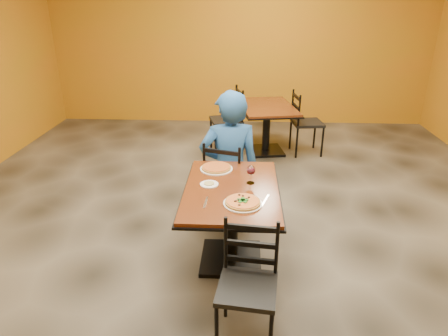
# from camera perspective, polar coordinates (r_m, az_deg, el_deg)

# --- Properties ---
(floor) EXTENTS (7.00, 8.00, 0.01)m
(floor) POSITION_cam_1_polar(r_m,az_deg,el_deg) (4.19, 1.27, -9.09)
(floor) COLOR black
(floor) RESTS_ON ground
(wall_back) EXTENTS (7.00, 0.01, 3.00)m
(wall_back) POSITION_cam_1_polar(r_m,az_deg,el_deg) (7.57, 2.39, 17.73)
(wall_back) COLOR #B86514
(wall_back) RESTS_ON ground
(table_main) EXTENTS (0.83, 1.23, 0.75)m
(table_main) POSITION_cam_1_polar(r_m,az_deg,el_deg) (3.47, 1.08, -5.78)
(table_main) COLOR #61260F
(table_main) RESTS_ON floor
(table_second) EXTENTS (0.99, 1.30, 0.75)m
(table_second) POSITION_cam_1_polar(r_m,az_deg,el_deg) (6.12, 6.21, 7.20)
(table_second) COLOR #61260F
(table_second) RESTS_ON floor
(chair_main_near) EXTENTS (0.44, 0.44, 0.88)m
(chair_main_near) POSITION_cam_1_polar(r_m,az_deg,el_deg) (2.79, 3.38, -17.11)
(chair_main_near) COLOR black
(chair_main_near) RESTS_ON floor
(chair_main_far) EXTENTS (0.51, 0.51, 0.92)m
(chair_main_far) POSITION_cam_1_polar(r_m,az_deg,el_deg) (4.22, 0.49, -1.74)
(chair_main_far) COLOR black
(chair_main_far) RESTS_ON floor
(chair_second_left) EXTENTS (0.56, 0.56, 1.01)m
(chair_second_left) POSITION_cam_1_polar(r_m,az_deg,el_deg) (6.13, 0.32, 6.88)
(chair_second_left) COLOR black
(chair_second_left) RESTS_ON floor
(chair_second_right) EXTENTS (0.49, 0.49, 0.97)m
(chair_second_right) POSITION_cam_1_polar(r_m,az_deg,el_deg) (6.20, 11.98, 6.38)
(chair_second_right) COLOR black
(chair_second_right) RESTS_ON floor
(diner) EXTENTS (0.73, 0.54, 1.39)m
(diner) POSITION_cam_1_polar(r_m,az_deg,el_deg) (4.30, 0.83, 2.20)
(diner) COLOR #19498E
(diner) RESTS_ON floor
(plate_main) EXTENTS (0.31, 0.31, 0.01)m
(plate_main) POSITION_cam_1_polar(r_m,az_deg,el_deg) (3.13, 2.73, -5.17)
(plate_main) COLOR white
(plate_main) RESTS_ON table_main
(pizza_main) EXTENTS (0.28, 0.28, 0.02)m
(pizza_main) POSITION_cam_1_polar(r_m,az_deg,el_deg) (3.12, 2.74, -4.91)
(pizza_main) COLOR maroon
(pizza_main) RESTS_ON plate_main
(plate_far) EXTENTS (0.31, 0.31, 0.01)m
(plate_far) POSITION_cam_1_polar(r_m,az_deg,el_deg) (3.75, -1.11, -0.12)
(plate_far) COLOR white
(plate_far) RESTS_ON table_main
(pizza_far) EXTENTS (0.28, 0.28, 0.02)m
(pizza_far) POSITION_cam_1_polar(r_m,az_deg,el_deg) (3.74, -1.11, 0.11)
(pizza_far) COLOR orange
(pizza_far) RESTS_ON plate_far
(side_plate) EXTENTS (0.16, 0.16, 0.01)m
(side_plate) POSITION_cam_1_polar(r_m,az_deg,el_deg) (3.44, -2.15, -2.37)
(side_plate) COLOR white
(side_plate) RESTS_ON table_main
(dip) EXTENTS (0.09, 0.09, 0.01)m
(dip) POSITION_cam_1_polar(r_m,az_deg,el_deg) (3.44, -2.15, -2.24)
(dip) COLOR tan
(dip) RESTS_ON side_plate
(wine_glass) EXTENTS (0.08, 0.08, 0.18)m
(wine_glass) POSITION_cam_1_polar(r_m,az_deg,el_deg) (3.44, 3.91, -0.84)
(wine_glass) COLOR white
(wine_glass) RESTS_ON table_main
(fork) EXTENTS (0.03, 0.19, 0.00)m
(fork) POSITION_cam_1_polar(r_m,az_deg,el_deg) (3.15, -2.68, -5.01)
(fork) COLOR silver
(fork) RESTS_ON table_main
(knife) EXTENTS (0.08, 0.20, 0.00)m
(knife) POSITION_cam_1_polar(r_m,az_deg,el_deg) (3.20, 5.98, -4.70)
(knife) COLOR silver
(knife) RESTS_ON table_main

